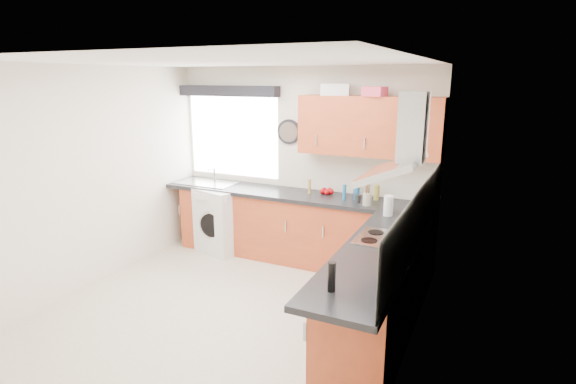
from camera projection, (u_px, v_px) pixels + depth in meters
The scene contains 33 objects.
ground_plane at pixel (232, 309), 4.71m from camera, with size 3.60×3.60×0.00m, color beige.
ceiling at pixel (224, 61), 4.09m from camera, with size 3.60×3.60×0.02m, color white.
wall_back at pixel (301, 163), 5.98m from camera, with size 3.60×0.02×2.50m, color silver.
wall_front at pixel (73, 259), 2.82m from camera, with size 3.60×0.02×2.50m, color silver.
wall_left at pixel (95, 177), 5.14m from camera, with size 0.02×3.60×2.50m, color silver.
wall_right at pixel (415, 218), 3.66m from camera, with size 0.02×3.60×2.50m, color silver.
window at pixel (233, 136), 6.33m from camera, with size 1.40×0.02×1.10m, color silver.
window_blind at pixel (228, 91), 6.09m from camera, with size 1.50×0.18×0.14m, color black.
splashback at pixel (420, 216), 3.94m from camera, with size 0.01×3.00×0.54m, color white.
base_cab_back at pixel (285, 227), 5.97m from camera, with size 3.00×0.58×0.86m, color #9A3B1D.
base_cab_corner at pixel (407, 246), 5.30m from camera, with size 0.60×0.60×0.86m, color #9A3B1D.
base_cab_right at pixel (380, 294), 4.11m from camera, with size 0.58×2.10×0.86m, color #9A3B1D.
worktop_back at pixel (292, 195), 5.81m from camera, with size 3.60×0.62×0.05m, color black.
worktop_right at pixel (377, 253), 3.87m from camera, with size 0.62×2.42×0.05m, color black.
sink at pixel (206, 180), 6.34m from camera, with size 0.84×0.46×0.10m, color #A3A7AD, non-canonical shape.
oven at pixel (383, 288), 4.25m from camera, with size 0.56×0.58×0.85m, color black.
hob_plate at pixel (385, 239), 4.13m from camera, with size 0.52×0.52×0.01m, color #A3A7AD.
extractor_hood at pixel (402, 148), 3.88m from camera, with size 0.52×0.78×0.66m, color #A3A7AD, non-canonical shape.
upper_cabinets at pixel (369, 126), 5.30m from camera, with size 1.70×0.35×0.70m, color #9A3B1D.
washing_machine at pixel (224, 219), 6.24m from camera, with size 0.61×0.59×0.89m, color silver.
wall_clock at pixel (288, 132), 5.91m from camera, with size 0.33×0.33×0.04m, color black.
casserole at pixel (335, 89), 5.37m from camera, with size 0.33×0.24×0.14m, color silver.
storage_box at pixel (375, 91), 5.08m from camera, with size 0.24×0.20×0.11m, color #C4364B.
utensil_pot at pixel (367, 199), 5.22m from camera, with size 0.10×0.10×0.15m, color gray.
kitchen_roll at pixel (388, 206), 4.82m from camera, with size 0.10×0.10×0.22m, color silver.
tomato_cluster at pixel (327, 191), 5.75m from camera, with size 0.16×0.16×0.07m, color #A6060A, non-canonical shape.
jar_0 at pixel (344, 192), 5.44m from camera, with size 0.04×0.04×0.19m, color #1B5982.
jar_1 at pixel (356, 189), 5.60m from camera, with size 0.06×0.06×0.20m, color #181852.
jar_2 at pixel (358, 199), 5.34m from camera, with size 0.06×0.06×0.10m, color black.
jar_3 at pixel (357, 192), 5.45m from camera, with size 0.07×0.07×0.19m, color #1A517C.
jar_4 at pixel (376, 192), 5.45m from camera, with size 0.07×0.07×0.19m, color olive.
jar_5 at pixel (309, 186), 5.74m from camera, with size 0.04×0.04×0.19m, color olive.
bottle_0 at pixel (332, 277), 3.11m from camera, with size 0.06×0.06×0.22m, color black.
Camera 1 is at (2.34, -3.60, 2.36)m, focal length 28.00 mm.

